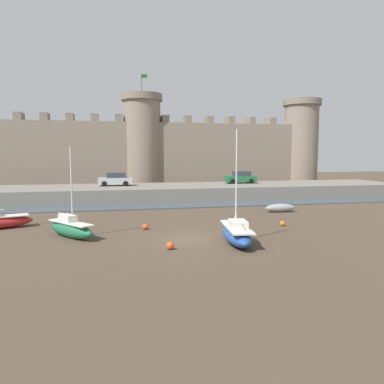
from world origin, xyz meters
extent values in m
plane|color=#4C3D2D|center=(0.00, 0.00, 0.00)|extent=(160.00, 160.00, 0.00)
cube|color=#3D4C56|center=(0.00, 15.51, 0.05)|extent=(80.00, 4.50, 0.10)
cube|color=slate|center=(0.00, 22.76, 0.79)|extent=(65.21, 10.00, 1.58)
cube|color=gray|center=(0.00, 34.76, 5.14)|extent=(53.21, 2.80, 10.28)
cylinder|color=gray|center=(0.00, 34.76, 6.76)|extent=(5.58, 5.58, 13.52)
cylinder|color=#796B5D|center=(0.00, 34.76, 14.02)|extent=(6.25, 6.25, 1.00)
cylinder|color=#4C4742|center=(0.00, 34.76, 16.02)|extent=(0.10, 0.10, 3.00)
cube|color=#19591E|center=(0.45, 34.76, 17.22)|extent=(0.80, 0.04, 0.50)
cylinder|color=gray|center=(26.60, 34.76, 6.76)|extent=(5.58, 5.58, 13.52)
cylinder|color=#796B5D|center=(26.60, 34.76, 14.02)|extent=(6.25, 6.25, 1.00)
cube|color=gray|center=(-17.48, 34.76, 10.83)|extent=(1.10, 2.52, 1.10)
cube|color=gray|center=(-13.99, 34.76, 10.83)|extent=(1.10, 2.52, 1.10)
cube|color=gray|center=(-10.49, 34.76, 10.83)|extent=(1.10, 2.52, 1.10)
cube|color=gray|center=(-6.99, 34.76, 10.83)|extent=(1.10, 2.52, 1.10)
cube|color=gray|center=(-3.50, 34.76, 10.83)|extent=(1.10, 2.52, 1.10)
cube|color=gray|center=(3.50, 34.76, 10.83)|extent=(1.10, 2.52, 1.10)
cube|color=gray|center=(6.99, 34.76, 10.83)|extent=(1.10, 2.52, 1.10)
cube|color=gray|center=(10.49, 34.76, 10.83)|extent=(1.10, 2.52, 1.10)
cube|color=gray|center=(13.99, 34.76, 10.83)|extent=(1.10, 2.52, 1.10)
cube|color=gray|center=(17.48, 34.76, 10.83)|extent=(1.10, 2.52, 1.10)
cube|color=gray|center=(20.98, 34.76, 10.83)|extent=(1.10, 2.52, 1.10)
ellipsoid|color=#234793|center=(2.64, -1.84, 0.53)|extent=(2.19, 5.30, 1.06)
cube|color=silver|center=(2.64, -1.84, 1.02)|extent=(1.88, 4.66, 0.08)
cube|color=silver|center=(2.59, -2.22, 1.28)|extent=(1.17, 1.56, 0.44)
cylinder|color=silver|center=(2.68, -1.59, 4.03)|extent=(0.10, 0.10, 5.93)
cylinder|color=silver|center=(2.58, -2.35, 1.51)|extent=(0.39, 2.31, 0.08)
ellipsoid|color=#1E6B47|center=(-7.49, 2.02, 0.52)|extent=(3.65, 4.39, 1.03)
cube|color=silver|center=(-7.49, 2.02, 0.99)|extent=(3.19, 3.85, 0.08)
cube|color=silver|center=(-7.70, 2.30, 1.25)|extent=(1.35, 1.47, 0.44)
cylinder|color=silver|center=(-7.35, 1.83, 3.52)|extent=(0.10, 0.10, 4.97)
cylinder|color=silver|center=(-7.77, 2.39, 1.48)|extent=(1.31, 1.73, 0.08)
ellipsoid|color=gray|center=(10.83, 9.18, 0.40)|extent=(3.00, 1.06, 0.79)
ellipsoid|color=silver|center=(10.83, 9.18, 0.46)|extent=(2.46, 0.83, 0.43)
cube|color=beige|center=(11.05, 9.17, 0.50)|extent=(0.23, 0.80, 0.06)
cube|color=beige|center=(9.67, 9.22, 0.48)|extent=(0.30, 0.52, 0.08)
sphere|color=orange|center=(7.90, 2.70, 0.20)|extent=(0.40, 0.40, 0.40)
sphere|color=#E04C1E|center=(-2.47, 3.55, 0.21)|extent=(0.42, 0.42, 0.42)
sphere|color=#E04C1E|center=(-1.59, -2.48, 0.22)|extent=(0.45, 0.45, 0.45)
cube|color=#1E6638|center=(12.17, 24.27, 2.18)|extent=(4.20, 1.96, 0.80)
cube|color=#2D3842|center=(12.32, 24.26, 2.88)|extent=(2.35, 1.64, 0.64)
cylinder|color=black|center=(10.85, 23.50, 1.90)|extent=(0.65, 0.22, 0.64)
cylinder|color=black|center=(10.96, 25.20, 1.90)|extent=(0.65, 0.22, 0.64)
cylinder|color=black|center=(13.39, 23.34, 1.90)|extent=(0.65, 0.22, 0.64)
cylinder|color=black|center=(13.50, 25.04, 1.90)|extent=(0.65, 0.22, 0.64)
cube|color=#B2B5B7|center=(-4.31, 23.71, 2.18)|extent=(4.20, 1.96, 0.80)
cube|color=#2D3842|center=(-4.16, 23.70, 2.88)|extent=(2.35, 1.64, 0.64)
cylinder|color=black|center=(-5.63, 22.95, 1.90)|extent=(0.65, 0.22, 0.64)
cylinder|color=black|center=(-5.52, 24.64, 1.90)|extent=(0.65, 0.22, 0.64)
cylinder|color=black|center=(-3.10, 22.78, 1.90)|extent=(0.65, 0.22, 0.64)
cylinder|color=black|center=(-2.99, 24.48, 1.90)|extent=(0.65, 0.22, 0.64)
camera|label=1|loc=(-4.85, -23.37, 5.48)|focal=35.00mm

